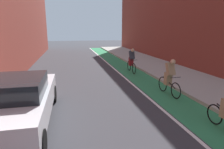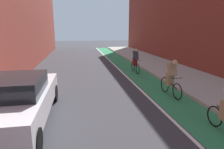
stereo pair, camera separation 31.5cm
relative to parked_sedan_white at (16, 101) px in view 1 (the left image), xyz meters
The scene contains 7 objects.
ground_plane 4.54m from the parked_sedan_white, 52.18° to the left, with size 82.69×82.69×0.00m, color #38383D.
bike_lane_paint 8.00m from the parked_sedan_white, 43.99° to the left, with size 1.60×37.59×0.00m, color #2D8451.
lane_divider_stripe 7.38m from the parked_sedan_white, 48.87° to the left, with size 0.12×37.59×0.00m, color white.
sidewalk_right 9.96m from the parked_sedan_white, 33.81° to the left, with size 3.46×37.59×0.14m, color #A8A59E.
parked_sedan_white is the anchor object (origin of this frame).
cyclist_trailing 6.08m from the parked_sedan_white, 15.25° to the left, with size 0.48×1.75×1.63m.
cyclist_far 8.59m from the parked_sedan_white, 48.36° to the left, with size 0.48×1.75×1.63m.
Camera 1 is at (-1.15, 5.39, 2.86)m, focal length 30.91 mm.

